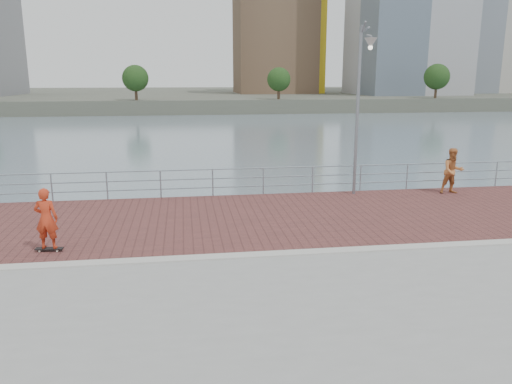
{
  "coord_description": "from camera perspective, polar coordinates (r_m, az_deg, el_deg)",
  "views": [
    {
      "loc": [
        -2.11,
        -12.54,
        4.75
      ],
      "look_at": [
        0.0,
        2.0,
        1.3
      ],
      "focal_mm": 35.0,
      "sensor_mm": 36.0,
      "label": 1
    }
  ],
  "objects": [
    {
      "name": "skateboarder",
      "position": [
        14.71,
        -22.86,
        -2.81
      ],
      "size": [
        0.66,
        0.47,
        1.7
      ],
      "primitive_type": "imported",
      "rotation": [
        0.0,
        0.0,
        3.04
      ],
      "color": "red",
      "rests_on": "skateboard"
    },
    {
      "name": "guardrail",
      "position": [
        20.07,
        -2.05,
        1.54
      ],
      "size": [
        39.06,
        0.06,
        1.13
      ],
      "color": "#8C9EA8",
      "rests_on": "brick_lane"
    },
    {
      "name": "water",
      "position": [
        14.4,
        1.18,
        -14.74
      ],
      "size": [
        400.0,
        400.0,
        0.0
      ],
      "primitive_type": "plane",
      "color": "slate",
      "rests_on": "ground"
    },
    {
      "name": "skateboard",
      "position": [
        14.96,
        -22.56,
        -6.01
      ],
      "size": [
        0.76,
        0.27,
        0.09
      ],
      "rotation": [
        0.0,
        0.0,
        -0.11
      ],
      "color": "black",
      "rests_on": "brick_lane"
    },
    {
      "name": "street_lamp",
      "position": [
        19.78,
        12.14,
        12.33
      ],
      "size": [
        0.47,
        1.36,
        6.4
      ],
      "color": "gray",
      "rests_on": "brick_lane"
    },
    {
      "name": "curb",
      "position": [
        13.57,
        1.22,
        -7.15
      ],
      "size": [
        40.0,
        0.4,
        0.06
      ],
      "primitive_type": "cube",
      "color": "#B7B5AD",
      "rests_on": "seawall"
    },
    {
      "name": "bystander",
      "position": [
        21.8,
        21.57,
        2.24
      ],
      "size": [
        0.94,
        0.75,
        1.86
      ],
      "primitive_type": "imported",
      "rotation": [
        0.0,
        0.0,
        -0.05
      ],
      "color": "#C07038",
      "rests_on": "brick_lane"
    },
    {
      "name": "brick_lane",
      "position": [
        16.96,
        -0.78,
        -3.02
      ],
      "size": [
        40.0,
        6.8,
        0.02
      ],
      "primitive_type": "cube",
      "color": "brown",
      "rests_on": "seawall"
    },
    {
      "name": "shoreline_trees",
      "position": [
        92.28,
        5.87,
        12.84
      ],
      "size": [
        169.2,
        4.85,
        6.47
      ],
      "color": "#473323",
      "rests_on": "far_shore"
    },
    {
      "name": "far_shore",
      "position": [
        135.17,
        -7.49,
        10.78
      ],
      "size": [
        320.0,
        95.0,
        2.5
      ],
      "primitive_type": "cube",
      "color": "#4C5142",
      "rests_on": "ground"
    }
  ]
}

